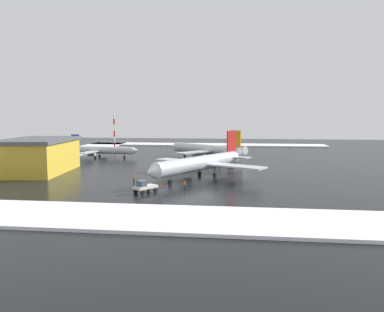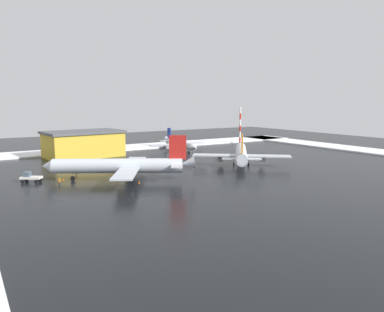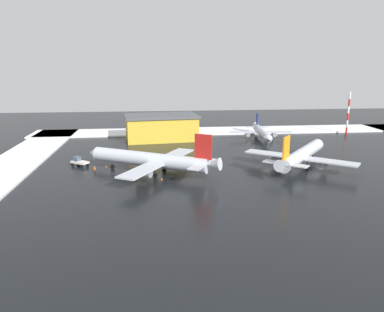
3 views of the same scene
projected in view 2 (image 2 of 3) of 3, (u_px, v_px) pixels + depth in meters
ground_plane at (210, 164)px, 111.07m from camera, size 240.00×240.00×0.00m
snow_bank_far at (141, 146)px, 153.00m from camera, size 152.00×16.00×0.49m
snow_bank_left at (351, 149)px, 146.13m from camera, size 14.00×116.00×0.49m
airplane_parked_starboard at (121, 166)px, 88.20m from camera, size 32.74×28.01×10.74m
airplane_distant_tail at (179, 144)px, 141.24m from camera, size 22.46×27.01×8.02m
airplane_parked_portside at (241, 154)px, 109.89m from camera, size 25.64×28.37×10.11m
pushback_tug at (30, 177)px, 86.34m from camera, size 5.04×4.42×2.50m
ground_crew_mid_apron at (59, 181)px, 83.09m from camera, size 0.36×0.36×1.71m
ground_crew_beside_wing at (76, 170)px, 97.27m from camera, size 0.36×0.36×1.71m
antenna_mast at (240, 126)px, 164.86m from camera, size 0.70×0.70×15.92m
cargo_hangar at (84, 144)px, 125.70m from camera, size 26.55×17.75×8.80m
traffic_cone_near_nose at (63, 179)px, 88.81m from camera, size 0.36×0.36×0.55m
traffic_cone_mid_line at (139, 182)px, 85.53m from camera, size 0.36×0.36×0.55m
traffic_cone_wingtip_side at (114, 173)px, 96.77m from camera, size 0.36×0.36×0.55m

